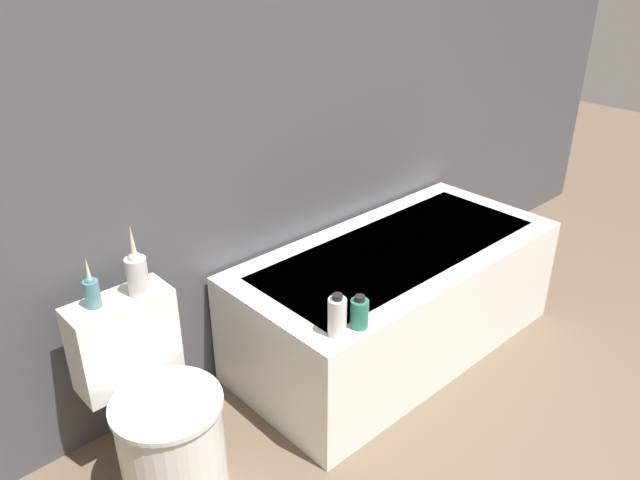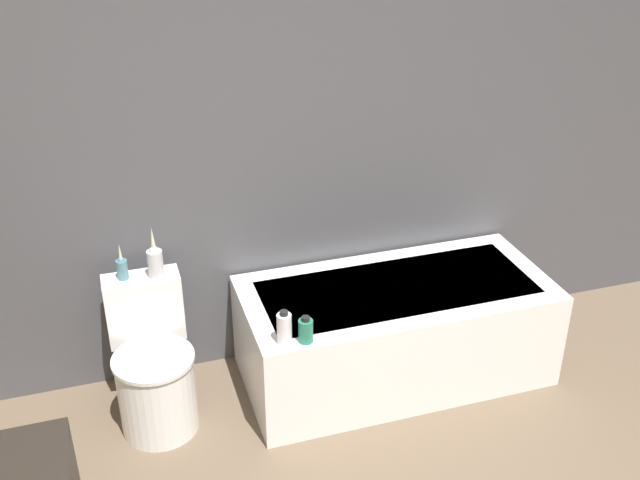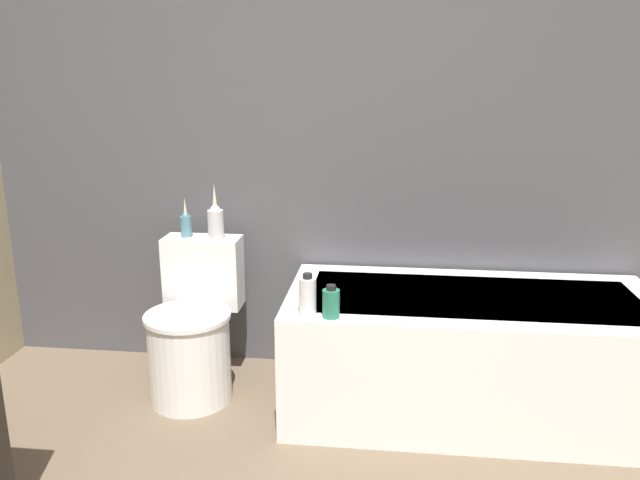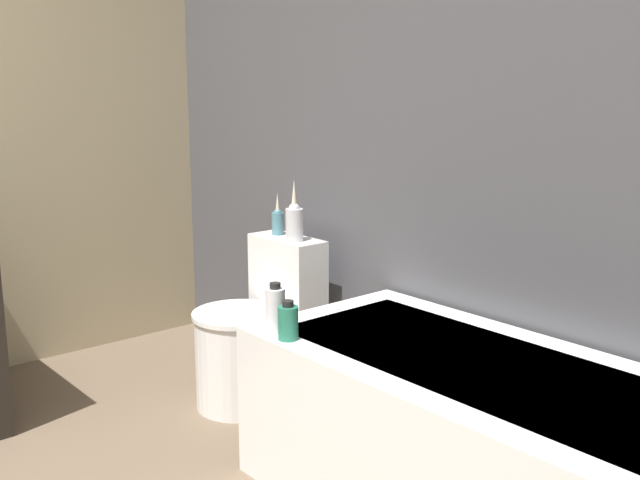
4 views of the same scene
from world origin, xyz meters
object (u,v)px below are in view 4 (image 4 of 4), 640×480
Objects in this scene: bathtub at (486,448)px; vase_silver at (294,220)px; toilet at (252,336)px; vase_gold at (278,221)px; shampoo_bottle_short at (288,322)px; shampoo_bottle_tall at (275,309)px.

vase_silver is at bearing 170.77° from bathtub.
toilet is 3.73× the size of vase_gold.
shampoo_bottle_short is at bearing -40.11° from vase_silver.
toilet is 0.52m from vase_gold.
shampoo_bottle_short is (0.60, -0.50, -0.20)m from vase_silver.
shampoo_bottle_tall is (0.66, -0.51, -0.15)m from vase_gold.
vase_gold is at bearing 170.63° from bathtub.
vase_silver is at bearing 136.09° from shampoo_bottle_tall.
shampoo_bottle_short is at bearing -151.92° from bathtub.
toilet is 5.32× the size of shampoo_bottle_short.
bathtub is 1.44m from vase_gold.
vase_silver is (0.08, 0.18, 0.50)m from toilet.
shampoo_bottle_tall reaches higher than bathtub.
shampoo_bottle_tall is (-0.68, -0.29, 0.34)m from bathtub.
shampoo_bottle_short is at bearing -35.26° from vase_gold.
vase_silver is 2.00× the size of shampoo_bottle_short.
vase_gold reaches higher than bathtub.
vase_silver reaches higher than shampoo_bottle_short.
toilet is at bearing 154.16° from shampoo_bottle_short.
shampoo_bottle_tall is 1.28× the size of shampoo_bottle_short.
bathtub is 2.26× the size of toilet.
vase_gold is 1.43× the size of shampoo_bottle_short.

